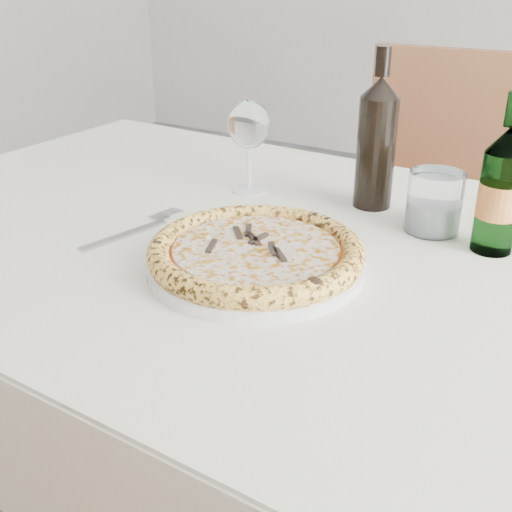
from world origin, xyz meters
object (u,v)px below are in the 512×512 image
Objects in this scene: chair_far at (429,209)px; beer_bottle at (500,191)px; dining_table at (290,293)px; plate at (256,263)px; pizza at (256,252)px; wine_bottle at (377,141)px; tumbler at (434,206)px; wine_glass at (249,126)px.

chair_far is 4.07× the size of beer_bottle.
beer_bottle is at bearing -67.63° from chair_far.
plate reaches higher than dining_table.
pizza reaches higher than dining_table.
plate is 1.01× the size of pizza.
tumbler is at bearing -23.93° from wine_bottle.
tumbler is at bearing -74.29° from chair_far.
wine_glass is at bearing 175.92° from beer_bottle.
wine_bottle reaches higher than pizza.
pizza is 0.31m from tumbler.
wine_glass is at bearing 179.07° from tumbler.
wine_bottle reaches higher than chair_far.
tumbler is 0.41× the size of beer_bottle.
chair_far is 3.11× the size of plate.
wine_glass is (-0.18, 0.16, 0.20)m from dining_table.
beer_bottle is (0.28, -0.69, 0.31)m from chair_far.
tumbler is at bearing 165.15° from beer_bottle.
dining_table is 0.31m from wine_glass.
chair_far reaches higher than tumbler.
beer_bottle is at bearing -4.08° from wine_glass.
dining_table is at bearing -152.99° from beer_bottle.
beer_bottle is 0.23m from wine_bottle.
plate is 3.16× the size of tumbler.
beer_bottle is (0.26, 0.23, 0.08)m from plate.
wine_bottle reaches higher than wine_glass.
beer_bottle is at bearing -20.04° from wine_bottle.
wine_bottle is (-0.22, 0.08, 0.02)m from beer_bottle.
plate is at bearing -97.67° from wine_bottle.
wine_glass is 0.22m from wine_bottle.
dining_table is 6.72× the size of beer_bottle.
pizza is at bearing -56.39° from wine_glass.
wine_bottle reaches higher than dining_table.
beer_bottle reaches higher than chair_far.
wine_glass is 1.76× the size of tumbler.
dining_table is at bearing -88.43° from chair_far.
plate is (0.02, -0.92, 0.23)m from chair_far.
chair_far is 0.81m from beer_bottle.
tumbler is at bearing 57.64° from plate.
tumbler is (0.16, 0.26, 0.01)m from pizza.
chair_far is (-0.02, 0.82, -0.14)m from dining_table.
wine_bottle is (0.04, 0.21, 0.20)m from dining_table.
wine_glass is at bearing 123.61° from pizza.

